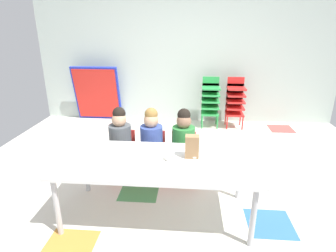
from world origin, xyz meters
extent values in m
cube|color=silver|center=(0.00, 0.00, -0.01)|extent=(5.70, 4.48, 0.02)
cube|color=orange|center=(-0.90, 0.45, 0.00)|extent=(0.43, 0.43, 0.00)
cube|color=#478C51|center=(-0.45, -0.45, 0.00)|extent=(0.43, 0.43, 0.00)
cube|color=orange|center=(-0.90, -1.35, 0.00)|extent=(0.43, 0.43, 0.00)
cube|color=#336BB2|center=(0.90, -0.90, 0.00)|extent=(0.43, 0.43, 0.00)
cube|color=#B24C47|center=(1.80, 1.80, 0.00)|extent=(0.43, 0.43, 0.00)
cube|color=silver|center=(-0.45, 1.35, 0.00)|extent=(0.43, 0.43, 0.00)
cube|color=#B2C1B7|center=(0.00, 2.24, 1.34)|extent=(5.70, 0.10, 2.67)
cube|color=white|center=(-0.19, -0.84, 0.59)|extent=(1.86, 0.83, 0.04)
cylinder|color=#B2B2B7|center=(-1.04, -1.19, 0.29)|extent=(0.05, 0.05, 0.57)
cylinder|color=#B2B2B7|center=(0.66, -1.19, 0.29)|extent=(0.05, 0.05, 0.57)
cylinder|color=#B2B2B7|center=(-1.04, -0.48, 0.29)|extent=(0.05, 0.05, 0.57)
cylinder|color=#B2B2B7|center=(0.66, -0.48, 0.29)|extent=(0.05, 0.05, 0.57)
cube|color=red|center=(-0.70, -0.20, 0.30)|extent=(0.32, 0.30, 0.03)
cube|color=red|center=(-0.70, -0.05, 0.45)|extent=(0.29, 0.02, 0.30)
cylinder|color=#4C5156|center=(-0.70, -0.20, 0.52)|extent=(0.34, 0.34, 0.38)
sphere|color=tan|center=(-0.70, -0.20, 0.78)|extent=(0.17, 0.17, 0.17)
sphere|color=black|center=(-0.70, -0.19, 0.85)|extent=(0.15, 0.15, 0.15)
cylinder|color=red|center=(-0.84, -0.33, 0.15)|extent=(0.02, 0.02, 0.28)
cylinder|color=red|center=(-0.56, -0.33, 0.15)|extent=(0.02, 0.02, 0.28)
cylinder|color=red|center=(-0.84, -0.07, 0.15)|extent=(0.02, 0.02, 0.28)
cylinder|color=red|center=(-0.56, -0.07, 0.15)|extent=(0.02, 0.02, 0.28)
cube|color=red|center=(-0.33, -0.20, 0.30)|extent=(0.32, 0.30, 0.03)
cube|color=red|center=(-0.33, -0.05, 0.45)|extent=(0.29, 0.02, 0.30)
cylinder|color=#384C99|center=(-0.33, -0.20, 0.52)|extent=(0.34, 0.34, 0.38)
sphere|color=tan|center=(-0.33, -0.20, 0.78)|extent=(0.17, 0.17, 0.17)
sphere|color=olive|center=(-0.33, -0.19, 0.85)|extent=(0.15, 0.15, 0.15)
cylinder|color=red|center=(-0.47, -0.33, 0.15)|extent=(0.02, 0.02, 0.28)
cylinder|color=red|center=(-0.19, -0.33, 0.15)|extent=(0.02, 0.02, 0.28)
cylinder|color=red|center=(-0.47, -0.07, 0.15)|extent=(0.02, 0.02, 0.28)
cylinder|color=red|center=(-0.19, -0.07, 0.15)|extent=(0.02, 0.02, 0.28)
cube|color=red|center=(0.04, -0.20, 0.30)|extent=(0.32, 0.30, 0.03)
cube|color=red|center=(0.04, -0.05, 0.45)|extent=(0.29, 0.02, 0.30)
cylinder|color=#2D7A38|center=(0.04, -0.20, 0.52)|extent=(0.34, 0.34, 0.38)
sphere|color=#8C664C|center=(0.04, -0.20, 0.78)|extent=(0.17, 0.17, 0.17)
sphere|color=black|center=(0.04, -0.19, 0.85)|extent=(0.15, 0.15, 0.15)
cylinder|color=red|center=(-0.10, -0.33, 0.15)|extent=(0.02, 0.02, 0.28)
cylinder|color=red|center=(0.18, -0.33, 0.15)|extent=(0.02, 0.02, 0.28)
cylinder|color=red|center=(-0.10, -0.07, 0.15)|extent=(0.02, 0.02, 0.28)
cylinder|color=red|center=(0.18, -0.07, 0.15)|extent=(0.02, 0.02, 0.28)
cube|color=green|center=(0.48, 1.82, 0.26)|extent=(0.32, 0.30, 0.03)
cube|color=green|center=(0.48, 1.96, 0.35)|extent=(0.30, 0.02, 0.18)
cube|color=green|center=(0.48, 1.82, 0.38)|extent=(0.32, 0.30, 0.03)
cube|color=green|center=(0.48, 1.96, 0.47)|extent=(0.30, 0.02, 0.18)
cube|color=green|center=(0.48, 1.82, 0.50)|extent=(0.32, 0.30, 0.03)
cube|color=green|center=(0.48, 1.96, 0.59)|extent=(0.30, 0.02, 0.18)
cube|color=green|center=(0.48, 1.82, 0.62)|extent=(0.32, 0.30, 0.03)
cube|color=green|center=(0.48, 1.96, 0.71)|extent=(0.30, 0.02, 0.18)
cube|color=green|center=(0.48, 1.82, 0.74)|extent=(0.32, 0.30, 0.03)
cube|color=green|center=(0.48, 1.96, 0.83)|extent=(0.30, 0.02, 0.18)
cylinder|color=green|center=(0.34, 1.69, 0.13)|extent=(0.02, 0.02, 0.26)
cylinder|color=green|center=(0.62, 1.69, 0.13)|extent=(0.02, 0.02, 0.26)
cylinder|color=green|center=(0.34, 1.95, 0.13)|extent=(0.02, 0.02, 0.26)
cylinder|color=green|center=(0.62, 1.95, 0.13)|extent=(0.02, 0.02, 0.26)
cube|color=red|center=(0.93, 1.82, 0.26)|extent=(0.32, 0.30, 0.03)
cube|color=red|center=(0.93, 1.96, 0.35)|extent=(0.30, 0.02, 0.18)
cube|color=red|center=(0.93, 1.82, 0.38)|extent=(0.32, 0.30, 0.03)
cube|color=red|center=(0.93, 1.96, 0.47)|extent=(0.30, 0.02, 0.18)
cube|color=red|center=(0.93, 1.82, 0.50)|extent=(0.32, 0.30, 0.03)
cube|color=red|center=(0.93, 1.96, 0.59)|extent=(0.30, 0.02, 0.18)
cube|color=red|center=(0.93, 1.82, 0.62)|extent=(0.32, 0.30, 0.03)
cube|color=red|center=(0.93, 1.96, 0.71)|extent=(0.30, 0.02, 0.18)
cube|color=red|center=(0.93, 1.82, 0.74)|extent=(0.32, 0.30, 0.03)
cube|color=red|center=(0.93, 1.96, 0.83)|extent=(0.30, 0.02, 0.18)
cylinder|color=red|center=(0.79, 1.69, 0.13)|extent=(0.02, 0.02, 0.26)
cylinder|color=red|center=(1.07, 1.69, 0.13)|extent=(0.02, 0.02, 0.26)
cylinder|color=red|center=(0.79, 1.95, 0.13)|extent=(0.02, 0.02, 0.26)
cylinder|color=red|center=(1.07, 1.95, 0.13)|extent=(0.02, 0.02, 0.26)
cube|color=#1E33BF|center=(-1.73, 2.05, 0.54)|extent=(0.90, 0.28, 1.09)
cube|color=red|center=(-1.73, 2.01, 0.54)|extent=(0.83, 0.23, 0.99)
cube|color=#9E754C|center=(0.14, -0.75, 0.72)|extent=(0.13, 0.09, 0.22)
cylinder|color=white|center=(-0.07, -0.83, 0.61)|extent=(0.18, 0.18, 0.01)
cylinder|color=white|center=(-0.54, -0.78, 0.61)|extent=(0.18, 0.18, 0.01)
torus|color=white|center=(-0.07, -0.83, 0.63)|extent=(0.12, 0.12, 0.03)
torus|color=white|center=(0.16, -0.75, 0.62)|extent=(0.11, 0.11, 0.03)
camera|label=1|loc=(0.10, -3.14, 1.78)|focal=29.43mm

